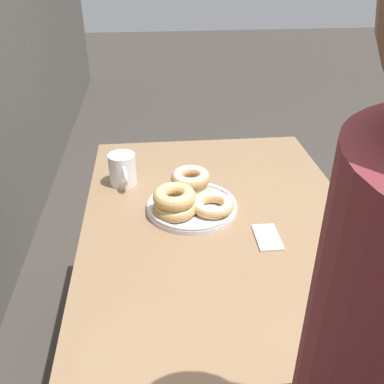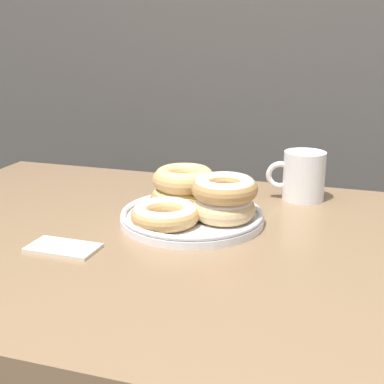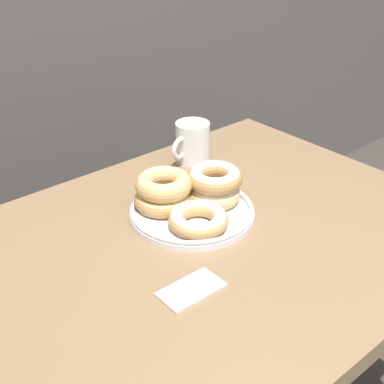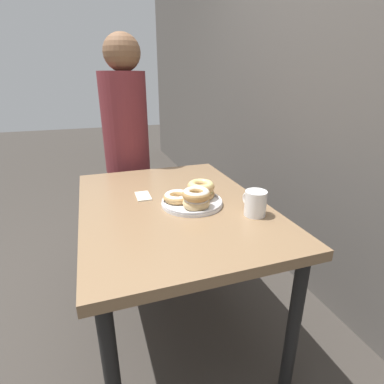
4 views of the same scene
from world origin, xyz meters
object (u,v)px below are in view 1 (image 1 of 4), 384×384
object	(u,v)px
donut_plate	(189,197)
coffee_mug	(123,169)
napkin	(267,237)
dining_table	(219,238)

from	to	relation	value
donut_plate	coffee_mug	bearing A→B (deg)	48.67
donut_plate	napkin	world-z (taller)	donut_plate
dining_table	coffee_mug	bearing A→B (deg)	51.73
donut_plate	coffee_mug	xyz separation A→B (m)	(0.18, 0.20, 0.01)
dining_table	coffee_mug	distance (m)	0.39
napkin	dining_table	bearing A→B (deg)	43.25
coffee_mug	napkin	size ratio (longest dim) A/B	1.05
donut_plate	napkin	xyz separation A→B (m)	(-0.17, -0.20, -0.04)
coffee_mug	napkin	distance (m)	0.53
donut_plate	dining_table	bearing A→B (deg)	-120.01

